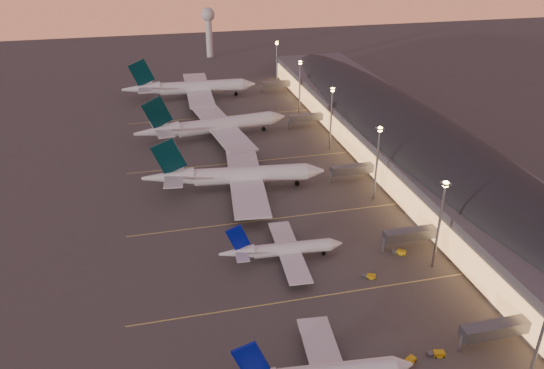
{
  "coord_description": "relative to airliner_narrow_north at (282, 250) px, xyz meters",
  "views": [
    {
      "loc": [
        -34.17,
        -105.14,
        84.22
      ],
      "look_at": [
        2.0,
        45.0,
        7.0
      ],
      "focal_mm": 35.0,
      "sensor_mm": 36.0,
      "label": 1
    }
  ],
  "objects": [
    {
      "name": "ground",
      "position": [
        2.93,
        -12.89,
        -3.2
      ],
      "size": [
        700.0,
        700.0,
        0.0
      ],
      "primitive_type": "plane",
      "color": "#3D3A38"
    },
    {
      "name": "airliner_narrow_north",
      "position": [
        0.0,
        0.0,
        0.0
      ],
      "size": [
        34.61,
        30.93,
        12.37
      ],
      "rotation": [
        0.0,
        0.0,
        -0.05
      ],
      "color": "silver",
      "rests_on": "ground"
    },
    {
      "name": "airliner_wide_near",
      "position": [
        -5.0,
        45.22,
        2.0
      ],
      "size": [
        63.1,
        57.83,
        20.18
      ],
      "rotation": [
        0.0,
        0.0,
        -0.11
      ],
      "color": "silver",
      "rests_on": "ground"
    },
    {
      "name": "airliner_wide_mid",
      "position": [
        -5.68,
        95.34,
        2.29
      ],
      "size": [
        66.54,
        61.19,
        21.3
      ],
      "rotation": [
        0.0,
        0.0,
        0.14
      ],
      "color": "silver",
      "rests_on": "ground"
    },
    {
      "name": "airliner_wide_far",
      "position": [
        -9.48,
        154.65,
        2.51
      ],
      "size": [
        69.17,
        62.91,
        22.16
      ],
      "rotation": [
        0.0,
        0.0,
        -0.03
      ],
      "color": "silver",
      "rests_on": "ground"
    },
    {
      "name": "terminal_building",
      "position": [
        64.76,
        59.57,
        5.58
      ],
      "size": [
        56.35,
        255.0,
        17.46
      ],
      "color": "#525257",
      "rests_on": "ground"
    },
    {
      "name": "light_masts",
      "position": [
        38.93,
        52.11,
        14.36
      ],
      "size": [
        2.2,
        217.2,
        25.9
      ],
      "color": "gray",
      "rests_on": "ground"
    },
    {
      "name": "radar_tower",
      "position": [
        12.93,
        247.11,
        18.68
      ],
      "size": [
        9.0,
        9.0,
        32.5
      ],
      "color": "silver",
      "rests_on": "ground"
    },
    {
      "name": "lane_markings",
      "position": [
        2.93,
        27.11,
        -3.19
      ],
      "size": [
        90.0,
        180.36,
        0.0
      ],
      "color": "#D8C659",
      "rests_on": "ground"
    },
    {
      "name": "baggage_tug_a",
      "position": [
        23.39,
        -43.02,
        -2.71
      ],
      "size": [
        3.81,
        2.1,
        1.07
      ],
      "rotation": [
        0.0,
        0.0,
        -0.19
      ],
      "color": "gold",
      "rests_on": "ground"
    },
    {
      "name": "baggage_tug_b",
      "position": [
        16.58,
        -43.64,
        -2.71
      ],
      "size": [
        3.83,
        2.95,
        1.07
      ],
      "rotation": [
        0.0,
        0.0,
        0.49
      ],
      "color": "gold",
      "rests_on": "ground"
    },
    {
      "name": "baggage_tug_c",
      "position": [
        20.29,
        -13.66,
        -2.74
      ],
      "size": [
        3.61,
        2.62,
        1.01
      ],
      "rotation": [
        0.0,
        0.0,
        -0.43
      ],
      "color": "gold",
      "rests_on": "ground"
    },
    {
      "name": "baggage_tug_d",
      "position": [
        32.98,
        -5.06,
        -2.7
      ],
      "size": [
        3.73,
        3.41,
        1.09
      ],
      "rotation": [
        0.0,
        0.0,
        -0.68
      ],
      "color": "gold",
      "rests_on": "ground"
    }
  ]
}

